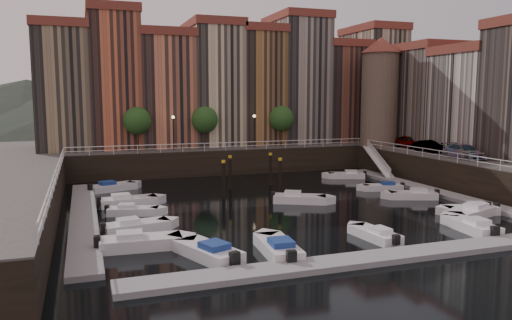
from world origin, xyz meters
name	(u,v)px	position (x,y,z in m)	size (l,w,h in m)	color
ground	(274,202)	(0.00, 0.00, 0.00)	(200.00, 200.00, 0.00)	black
quay_far	(206,154)	(0.00, 26.00, 1.50)	(80.00, 20.00, 3.00)	black
dock_left	(84,217)	(-16.20, -1.00, 0.17)	(2.00, 28.00, 0.35)	gray
dock_right	(432,191)	(16.20, -1.00, 0.17)	(2.00, 28.00, 0.35)	gray
dock_near	(381,257)	(0.00, -17.00, 0.17)	(30.00, 2.00, 0.35)	gray
mountains	(145,101)	(1.72, 110.00, 7.92)	(145.00, 100.00, 18.00)	#2D382D
far_terrace	(234,85)	(3.31, 23.50, 10.95)	(48.70, 10.30, 17.50)	#8D7859
right_terrace	(483,95)	(26.50, 3.80, 9.56)	(9.30, 24.30, 14.00)	#6E6053
corner_tower	(380,90)	(20.00, 14.50, 10.19)	(5.20, 5.20, 13.80)	#6B5B4C
promenade_trees	(210,120)	(-1.33, 18.20, 6.58)	(21.20, 3.20, 5.20)	black
street_lamps	(215,126)	(-1.00, 17.20, 5.90)	(10.36, 0.36, 4.18)	black
railings	(257,154)	(0.00, 4.88, 3.79)	(36.08, 34.04, 0.52)	white
gangway	(378,160)	(17.10, 10.00, 1.92)	(2.78, 8.32, 3.73)	white
mooring_pilings	(251,175)	(-0.29, 5.60, 1.65)	(6.66, 4.70, 3.78)	black
boat_left_0	(139,242)	(-12.99, -10.19, 0.41)	(5.33, 2.21, 1.21)	white
boat_left_1	(135,227)	(-12.80, -6.08, 0.37)	(4.88, 2.48, 1.09)	white
boat_left_2	(132,211)	(-12.54, -0.84, 0.32)	(4.31, 2.48, 0.96)	white
boat_left_3	(127,201)	(-12.62, 2.71, 0.39)	(5.14, 2.20, 1.16)	white
boat_left_4	(112,187)	(-13.45, 10.34, 0.37)	(4.88, 3.25, 1.10)	white
boat_right_0	(472,213)	(12.47, -10.45, 0.38)	(5.03, 3.19, 1.13)	white
boat_right_1	(472,210)	(13.35, -9.49, 0.35)	(4.61, 2.63, 1.03)	white
boat_right_2	(414,195)	(12.71, -2.90, 0.35)	(4.62, 3.02, 1.04)	white
boat_right_3	(384,187)	(12.39, 1.55, 0.32)	(4.22, 2.56, 0.95)	white
boat_right_4	(347,175)	(12.72, 9.48, 0.34)	(4.43, 2.91, 1.00)	white
boat_near_0	(209,252)	(-9.32, -13.44, 0.40)	(3.51, 5.22, 1.18)	white
boat_near_1	(278,248)	(-5.23, -14.07, 0.39)	(2.19, 5.14, 1.16)	white
boat_near_2	(376,235)	(2.03, -13.22, 0.33)	(1.96, 4.33, 0.98)	white
boat_near_3	(472,226)	(9.52, -13.69, 0.38)	(2.16, 4.95, 1.12)	white
car_a	(409,142)	(21.96, 10.75, 3.75)	(1.78, 4.42, 1.51)	gray
car_b	(429,147)	(21.07, 5.77, 3.67)	(1.41, 4.04, 1.33)	gray
car_c	(464,152)	(20.65, -0.16, 3.73)	(2.05, 5.05, 1.47)	gray
boat_extra_380	(298,199)	(1.87, -1.04, 0.38)	(4.88, 3.67, 1.12)	white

